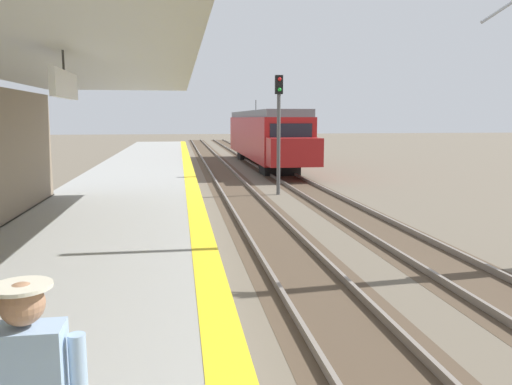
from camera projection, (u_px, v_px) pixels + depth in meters
The scene contains 5 objects.
station_platform at pixel (117, 221), 14.55m from camera, with size 5.00×80.00×0.91m.
track_pair_nearest_platform at pixel (249, 207), 19.18m from camera, with size 2.34×120.00×0.16m.
track_pair_middle at pixel (336, 204), 19.68m from camera, with size 2.34×120.00×0.16m.
approaching_train at pixel (264, 135), 35.78m from camera, with size 2.93×19.60×4.76m.
rail_signal_post at pixel (279, 122), 22.07m from camera, with size 0.32×0.34×5.20m.
Camera 1 is at (-0.70, 1.28, 3.37)m, focal length 35.57 mm.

